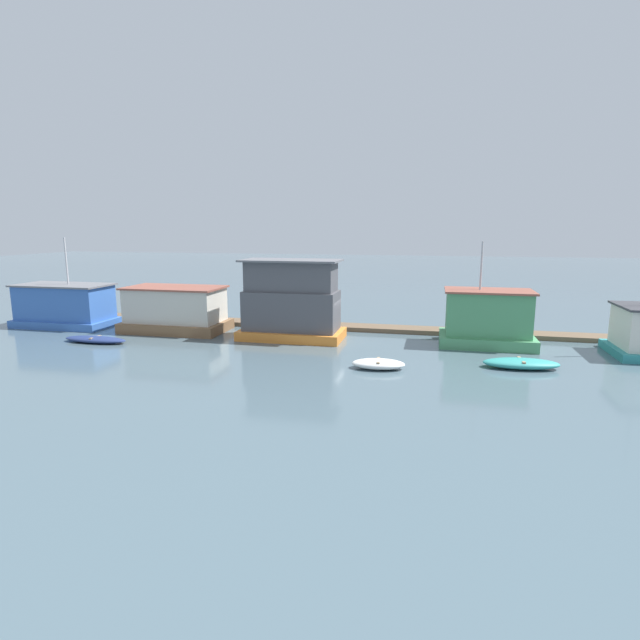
{
  "coord_description": "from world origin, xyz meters",
  "views": [
    {
      "loc": [
        6.81,
        -30.58,
        7.03
      ],
      "look_at": [
        0.0,
        -1.0,
        1.4
      ],
      "focal_mm": 28.0,
      "sensor_mm": 36.0,
      "label": 1
    }
  ],
  "objects_px": {
    "houseboat_blue": "(65,306)",
    "houseboat_green": "(487,320)",
    "dinghy_navy": "(95,339)",
    "dinghy_teal": "(521,363)",
    "houseboat_brown": "(176,310)",
    "dinghy_white": "(378,364)",
    "houseboat_orange": "(291,303)"
  },
  "relations": [
    {
      "from": "houseboat_blue",
      "to": "houseboat_orange",
      "type": "xyz_separation_m",
      "value": [
        17.11,
        -0.34,
        0.86
      ]
    },
    {
      "from": "dinghy_navy",
      "to": "dinghy_teal",
      "type": "distance_m",
      "value": 24.84
    },
    {
      "from": "houseboat_orange",
      "to": "dinghy_teal",
      "type": "distance_m",
      "value": 14.04
    },
    {
      "from": "houseboat_brown",
      "to": "dinghy_white",
      "type": "distance_m",
      "value": 16.0
    },
    {
      "from": "dinghy_navy",
      "to": "houseboat_brown",
      "type": "bearing_deg",
      "value": 54.61
    },
    {
      "from": "dinghy_navy",
      "to": "dinghy_white",
      "type": "relative_size",
      "value": 1.51
    },
    {
      "from": "dinghy_navy",
      "to": "dinghy_white",
      "type": "height_order",
      "value": "dinghy_white"
    },
    {
      "from": "houseboat_blue",
      "to": "dinghy_navy",
      "type": "height_order",
      "value": "houseboat_blue"
    },
    {
      "from": "houseboat_brown",
      "to": "houseboat_green",
      "type": "distance_m",
      "value": 20.45
    },
    {
      "from": "houseboat_green",
      "to": "dinghy_white",
      "type": "xyz_separation_m",
      "value": [
        -5.79,
        -6.55,
        -1.34
      ]
    },
    {
      "from": "houseboat_green",
      "to": "dinghy_white",
      "type": "relative_size",
      "value": 2.24
    },
    {
      "from": "houseboat_green",
      "to": "houseboat_brown",
      "type": "bearing_deg",
      "value": -179.28
    },
    {
      "from": "dinghy_teal",
      "to": "dinghy_navy",
      "type": "bearing_deg",
      "value": 179.53
    },
    {
      "from": "houseboat_green",
      "to": "dinghy_teal",
      "type": "bearing_deg",
      "value": -75.42
    },
    {
      "from": "houseboat_green",
      "to": "dinghy_teal",
      "type": "height_order",
      "value": "houseboat_green"
    },
    {
      "from": "dinghy_navy",
      "to": "houseboat_blue",
      "type": "bearing_deg",
      "value": 142.77
    },
    {
      "from": "houseboat_blue",
      "to": "houseboat_brown",
      "type": "height_order",
      "value": "houseboat_blue"
    },
    {
      "from": "dinghy_navy",
      "to": "dinghy_teal",
      "type": "bearing_deg",
      "value": -0.47
    },
    {
      "from": "houseboat_orange",
      "to": "dinghy_white",
      "type": "height_order",
      "value": "houseboat_orange"
    },
    {
      "from": "dinghy_navy",
      "to": "houseboat_green",
      "type": "bearing_deg",
      "value": 11.18
    },
    {
      "from": "houseboat_green",
      "to": "houseboat_blue",
      "type": "bearing_deg",
      "value": -179.11
    },
    {
      "from": "houseboat_orange",
      "to": "dinghy_teal",
      "type": "xyz_separation_m",
      "value": [
        13.27,
        -4.07,
        -2.08
      ]
    },
    {
      "from": "houseboat_brown",
      "to": "dinghy_teal",
      "type": "distance_m",
      "value": 22.23
    },
    {
      "from": "houseboat_green",
      "to": "dinghy_navy",
      "type": "xyz_separation_m",
      "value": [
        -23.57,
        -4.66,
        -1.4
      ]
    },
    {
      "from": "houseboat_blue",
      "to": "dinghy_teal",
      "type": "height_order",
      "value": "houseboat_blue"
    },
    {
      "from": "houseboat_brown",
      "to": "dinghy_white",
      "type": "relative_size",
      "value": 2.48
    },
    {
      "from": "houseboat_blue",
      "to": "houseboat_orange",
      "type": "height_order",
      "value": "houseboat_blue"
    },
    {
      "from": "houseboat_brown",
      "to": "houseboat_orange",
      "type": "distance_m",
      "value": 8.5
    },
    {
      "from": "houseboat_blue",
      "to": "houseboat_green",
      "type": "distance_m",
      "value": 29.11
    },
    {
      "from": "dinghy_white",
      "to": "dinghy_teal",
      "type": "bearing_deg",
      "value": 13.49
    },
    {
      "from": "houseboat_blue",
      "to": "houseboat_orange",
      "type": "relative_size",
      "value": 1.05
    },
    {
      "from": "dinghy_navy",
      "to": "dinghy_white",
      "type": "xyz_separation_m",
      "value": [
        17.79,
        -1.9,
        0.06
      ]
    }
  ]
}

